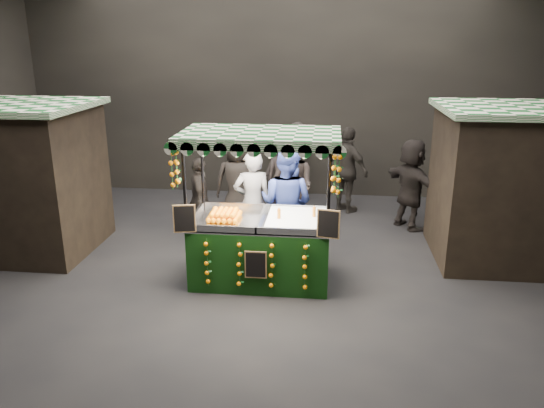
# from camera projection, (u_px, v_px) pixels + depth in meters

# --- Properties ---
(ground) EXTENTS (12.00, 12.00, 0.00)m
(ground) POSITION_uv_depth(u_px,v_px,m) (251.00, 283.00, 8.18)
(ground) COLOR black
(ground) RESTS_ON ground
(market_hall) EXTENTS (12.10, 10.10, 5.05)m
(market_hall) POSITION_uv_depth(u_px,v_px,m) (248.00, 57.00, 7.15)
(market_hall) COLOR black
(market_hall) RESTS_ON ground
(neighbour_stall_left) EXTENTS (3.00, 2.20, 2.60)m
(neighbour_stall_left) POSITION_uv_depth(u_px,v_px,m) (9.00, 178.00, 9.19)
(neighbour_stall_left) COLOR black
(neighbour_stall_left) RESTS_ON ground
(neighbour_stall_right) EXTENTS (3.00, 2.20, 2.60)m
(neighbour_stall_right) POSITION_uv_depth(u_px,v_px,m) (526.00, 185.00, 8.75)
(neighbour_stall_right) COLOR black
(neighbour_stall_right) RESTS_ON ground
(juice_stall) EXTENTS (2.42, 1.42, 2.34)m
(juice_stall) POSITION_uv_depth(u_px,v_px,m) (261.00, 237.00, 8.06)
(juice_stall) COLOR black
(juice_stall) RESTS_ON ground
(vendor_grey) EXTENTS (0.75, 0.59, 1.82)m
(vendor_grey) POSITION_uv_depth(u_px,v_px,m) (253.00, 202.00, 9.14)
(vendor_grey) COLOR gray
(vendor_grey) RESTS_ON ground
(vendor_blue) EXTENTS (1.14, 1.01, 1.95)m
(vendor_blue) POSITION_uv_depth(u_px,v_px,m) (286.00, 204.00, 8.85)
(vendor_blue) COLOR navy
(vendor_blue) RESTS_ON ground
(shopper_0) EXTENTS (0.66, 0.49, 1.64)m
(shopper_0) POSITION_uv_depth(u_px,v_px,m) (281.00, 181.00, 10.85)
(shopper_0) COLOR #2D2524
(shopper_0) RESTS_ON ground
(shopper_1) EXTENTS (1.20, 1.18, 1.95)m
(shopper_1) POSITION_uv_depth(u_px,v_px,m) (291.00, 188.00, 9.74)
(shopper_1) COLOR #2C2524
(shopper_1) RESTS_ON ground
(shopper_2) EXTENTS (1.10, 1.07, 1.85)m
(shopper_2) POSITION_uv_depth(u_px,v_px,m) (347.00, 170.00, 11.28)
(shopper_2) COLOR #2B2723
(shopper_2) RESTS_ON ground
(shopper_3) EXTENTS (1.14, 0.95, 1.53)m
(shopper_3) POSITION_uv_depth(u_px,v_px,m) (284.00, 166.00, 12.29)
(shopper_3) COLOR black
(shopper_3) RESTS_ON ground
(shopper_4) EXTENTS (0.93, 0.64, 1.83)m
(shopper_4) POSITION_uv_depth(u_px,v_px,m) (238.00, 182.00, 10.36)
(shopper_4) COLOR #292421
(shopper_4) RESTS_ON ground
(shopper_5) EXTENTS (1.36, 1.68, 1.79)m
(shopper_5) POSITION_uv_depth(u_px,v_px,m) (411.00, 184.00, 10.31)
(shopper_5) COLOR black
(shopper_5) RESTS_ON ground
(shopper_6) EXTENTS (0.68, 0.78, 1.80)m
(shopper_6) POSITION_uv_depth(u_px,v_px,m) (295.00, 161.00, 12.23)
(shopper_6) COLOR #2E2825
(shopper_6) RESTS_ON ground
(shopper_7) EXTENTS (0.61, 0.98, 1.55)m
(shopper_7) POSITION_uv_depth(u_px,v_px,m) (200.00, 199.00, 9.78)
(shopper_7) COLOR #282320
(shopper_7) RESTS_ON ground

